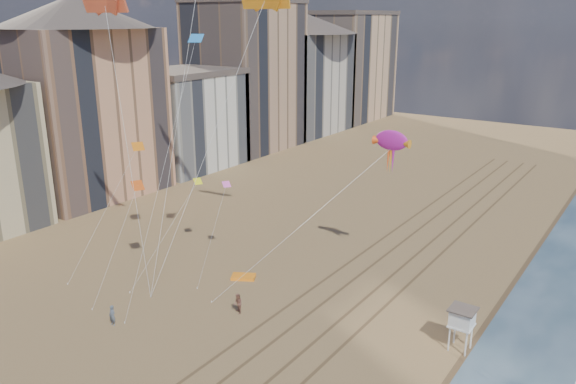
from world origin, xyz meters
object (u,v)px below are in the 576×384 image
(kite_flyer_a, at_px, (112,315))
(kite_flyer_b, at_px, (238,304))
(grounded_kite, at_px, (243,277))
(lifeguard_stand, at_px, (462,318))
(show_kite, at_px, (391,141))

(kite_flyer_a, distance_m, kite_flyer_b, 10.84)
(grounded_kite, relative_size, kite_flyer_b, 1.26)
(lifeguard_stand, distance_m, grounded_kite, 22.50)
(grounded_kite, relative_size, show_kite, 0.11)
(grounded_kite, distance_m, show_kite, 20.17)
(lifeguard_stand, xyz_separation_m, show_kite, (-11.28, 9.92, 11.10))
(grounded_kite, bearing_deg, kite_flyer_a, -133.66)
(show_kite, relative_size, kite_flyer_a, 12.26)
(show_kite, relative_size, kite_flyer_b, 11.98)
(show_kite, xyz_separation_m, kite_flyer_b, (-6.95, -15.56, -12.96))
(kite_flyer_b, bearing_deg, kite_flyer_a, -101.97)
(lifeguard_stand, distance_m, show_kite, 18.68)
(lifeguard_stand, relative_size, show_kite, 0.16)
(lifeguard_stand, xyz_separation_m, kite_flyer_a, (-25.84, -13.37, -1.88))
(grounded_kite, bearing_deg, lifeguard_stand, -29.62)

